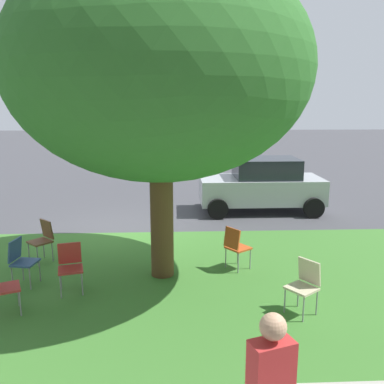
% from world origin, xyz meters
% --- Properties ---
extents(ground, '(80.00, 80.00, 0.00)m').
position_xyz_m(ground, '(0.00, 0.00, 0.00)').
color(ground, '#424247').
extents(grass_verge, '(48.00, 6.00, 0.01)m').
position_xyz_m(grass_verge, '(0.00, 3.20, 0.00)').
color(grass_verge, '#3D752D').
rests_on(grass_verge, ground).
extents(street_tree, '(5.37, 5.37, 5.87)m').
position_xyz_m(street_tree, '(-1.18, 2.90, 3.88)').
color(street_tree, brown).
rests_on(street_tree, ground).
extents(chair_0, '(0.49, 0.48, 0.88)m').
position_xyz_m(chair_0, '(1.39, 3.26, 0.52)').
color(chair_0, '#335184').
rests_on(chair_0, ground).
extents(chair_1, '(0.58, 0.58, 0.88)m').
position_xyz_m(chair_1, '(-3.47, 4.51, 0.52)').
color(chair_1, beige).
rests_on(chair_1, ground).
extents(chair_2, '(0.58, 0.58, 0.88)m').
position_xyz_m(chair_2, '(-2.64, 2.70, 0.52)').
color(chair_2, '#C64C1E').
rests_on(chair_2, ground).
extents(chair_3, '(0.51, 0.51, 0.88)m').
position_xyz_m(chair_3, '(0.43, 3.56, 0.52)').
color(chair_3, '#B7332D').
rests_on(chair_3, ground).
extents(chair_4, '(0.59, 0.59, 0.88)m').
position_xyz_m(chair_4, '(1.36, 2.06, 0.52)').
color(chair_4, brown).
rests_on(chair_4, ground).
extents(chair_5, '(0.55, 0.55, 0.88)m').
position_xyz_m(chair_5, '(1.31, 4.36, 0.52)').
color(chair_5, '#B7332D').
rests_on(chair_5, ground).
extents(parked_car, '(3.70, 1.92, 1.65)m').
position_xyz_m(parked_car, '(-4.12, -1.82, 0.84)').
color(parked_car, '#ADB2B7').
rests_on(parked_car, ground).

